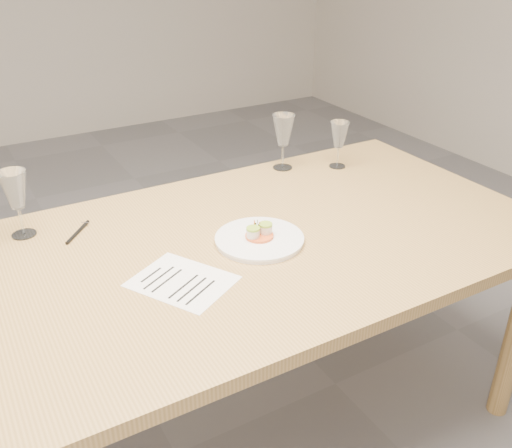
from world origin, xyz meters
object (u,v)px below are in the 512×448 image
wine_glass_2 (283,131)px  recipe_sheet (182,281)px  wine_glass_1 (15,191)px  dining_table (160,284)px  wine_glass_3 (339,136)px  ballpoint_pen (78,232)px  dinner_plate (260,238)px

wine_glass_2 → recipe_sheet: bearing=-140.4°
wine_glass_1 → wine_glass_2: size_ratio=0.98×
dining_table → wine_glass_1: bearing=128.8°
recipe_sheet → wine_glass_3: (0.84, 0.44, 0.12)m
wine_glass_2 → wine_glass_3: wine_glass_2 is taller
dining_table → recipe_sheet: recipe_sheet is taller
wine_glass_1 → wine_glass_3: size_ratio=1.15×
ballpoint_pen → dinner_plate: bearing=-85.0°
dining_table → recipe_sheet: 0.14m
dinner_plate → wine_glass_3: (0.56, 0.36, 0.11)m
wine_glass_1 → wine_glass_2: (0.96, 0.06, 0.00)m
dinner_plate → ballpoint_pen: bearing=144.7°
wine_glass_1 → wine_glass_3: wine_glass_1 is taller
recipe_sheet → ballpoint_pen: ballpoint_pen is taller
dining_table → wine_glass_3: wine_glass_3 is taller
dinner_plate → ballpoint_pen: size_ratio=2.29×
dinner_plate → wine_glass_2: size_ratio=1.25×
wine_glass_2 → wine_glass_3: 0.21m
dinner_plate → dining_table: bearing=173.9°
dinner_plate → recipe_sheet: bearing=-163.8°
dining_table → wine_glass_2: (0.67, 0.42, 0.21)m
wine_glass_1 → wine_glass_3: bearing=-1.4°
dining_table → ballpoint_pen: size_ratio=21.01×
recipe_sheet → wine_glass_2: 0.85m
recipe_sheet → wine_glass_1: 0.58m
dinner_plate → wine_glass_3: bearing=32.9°
dining_table → wine_glass_3: 0.94m
dinner_plate → wine_glass_3: wine_glass_3 is taller
dining_table → ballpoint_pen: bearing=116.8°
ballpoint_pen → wine_glass_1: size_ratio=0.56×
recipe_sheet → dinner_plate: bearing=-13.5°
dinner_plate → recipe_sheet: 0.29m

